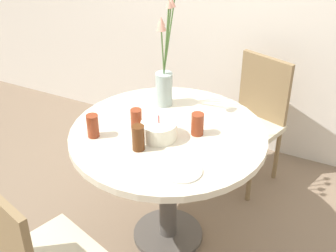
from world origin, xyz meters
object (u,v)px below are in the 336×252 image
at_px(drink_glass_0, 138,138).
at_px(drink_glass_2, 197,124).
at_px(birthday_cake, 159,130).
at_px(drink_glass_3, 136,119).
at_px(side_plate, 182,171).
at_px(flower_vase, 165,70).
at_px(chair_right_flank, 254,114).
at_px(drink_glass_1, 93,126).

height_order(drink_glass_0, drink_glass_2, drink_glass_0).
distance_m(birthday_cake, drink_glass_3, 0.15).
height_order(side_plate, drink_glass_2, drink_glass_2).
relative_size(birthday_cake, side_plate, 0.99).
xyz_separation_m(side_plate, drink_glass_0, (-0.28, 0.08, 0.06)).
bearing_deg(flower_vase, side_plate, -56.42).
bearing_deg(side_plate, drink_glass_0, 164.85).
height_order(flower_vase, side_plate, flower_vase).
xyz_separation_m(chair_right_flank, drink_glass_0, (-0.32, -1.05, 0.34)).
height_order(drink_glass_2, drink_glass_3, drink_glass_2).
bearing_deg(birthday_cake, drink_glass_1, -156.32).
height_order(chair_right_flank, side_plate, chair_right_flank).
bearing_deg(side_plate, birthday_cake, 137.18).
distance_m(drink_glass_0, drink_glass_1, 0.28).
bearing_deg(drink_glass_1, flower_vase, 67.79).
bearing_deg(drink_glass_0, flower_vase, 100.06).
bearing_deg(drink_glass_2, drink_glass_0, -128.89).
xyz_separation_m(drink_glass_0, drink_glass_3, (-0.11, 0.17, -0.01)).
xyz_separation_m(birthday_cake, drink_glass_0, (-0.05, -0.14, 0.02)).
xyz_separation_m(chair_right_flank, drink_glass_3, (-0.42, -0.89, 0.33)).
relative_size(side_plate, drink_glass_1, 1.52).
bearing_deg(drink_glass_0, drink_glass_3, 122.41).
height_order(birthday_cake, flower_vase, flower_vase).
height_order(side_plate, drink_glass_1, drink_glass_1).
relative_size(drink_glass_1, drink_glass_3, 1.06).
xyz_separation_m(drink_glass_0, drink_glass_1, (-0.28, 0.00, -0.00)).
xyz_separation_m(birthday_cake, side_plate, (0.24, -0.22, -0.04)).
bearing_deg(drink_glass_2, side_plate, -79.01).
bearing_deg(flower_vase, drink_glass_0, -79.94).
relative_size(side_plate, drink_glass_2, 1.58).
distance_m(chair_right_flank, side_plate, 1.16).
bearing_deg(side_plate, chair_right_flank, 88.11).
bearing_deg(drink_glass_1, birthday_cake, 23.68).
xyz_separation_m(flower_vase, drink_glass_1, (-0.19, -0.47, -0.17)).
xyz_separation_m(drink_glass_0, drink_glass_2, (0.21, 0.27, -0.01)).
bearing_deg(chair_right_flank, side_plate, -75.14).
relative_size(birthday_cake, drink_glass_2, 1.55).
height_order(chair_right_flank, drink_glass_3, chair_right_flank).
bearing_deg(side_plate, flower_vase, 123.58).
xyz_separation_m(birthday_cake, drink_glass_3, (-0.15, 0.02, 0.01)).
distance_m(chair_right_flank, drink_glass_3, 1.04).
relative_size(chair_right_flank, drink_glass_2, 7.27).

